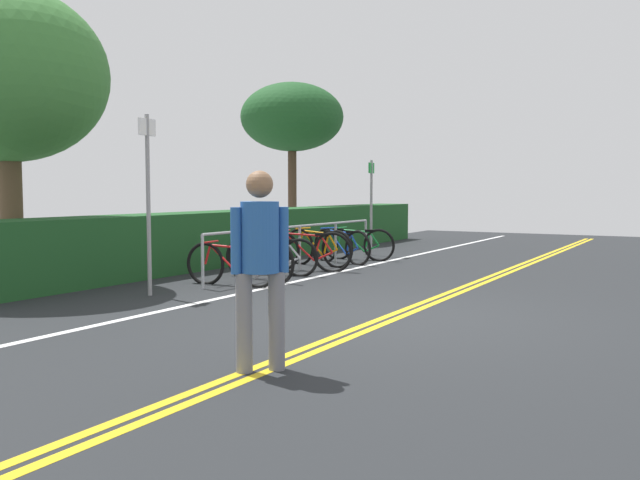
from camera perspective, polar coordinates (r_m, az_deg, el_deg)
The scene contains 18 objects.
ground_plane at distance 8.35m, azimuth 6.46°, elevation -6.49°, with size 33.29×11.95×0.05m, color #232628.
centre_line_yellow_inner at distance 8.31m, azimuth 6.97°, elevation -6.35°, with size 29.96×0.10×0.00m, color gold.
centre_line_yellow_outer at distance 8.37m, azimuth 5.96°, elevation -6.26°, with size 29.96×0.10×0.00m, color gold.
bike_lane_stripe_white at distance 9.71m, azimuth -8.29°, elevation -4.82°, with size 29.96×0.12×0.00m, color white.
bike_rack at distance 12.85m, azimuth -1.72°, elevation 0.26°, with size 5.72×0.05×0.86m.
bicycle_0 at distance 10.90m, azimuth -7.47°, elevation -2.04°, with size 0.46×1.66×0.73m.
bicycle_1 at distance 11.54m, azimuth -5.11°, elevation -1.64°, with size 0.55×1.67×0.74m.
bicycle_2 at distance 12.20m, azimuth -4.10°, elevation -1.36°, with size 0.51×1.77×0.72m.
bicycle_3 at distance 12.79m, azimuth -1.15°, elevation -0.94°, with size 0.54×1.77×0.79m.
bicycle_4 at distance 13.62m, azimuth -0.17°, elevation -0.63°, with size 0.46×1.73×0.78m.
bicycle_5 at distance 14.13m, azimuth 1.82°, elevation -0.51°, with size 0.67×1.65×0.76m.
bicycle_6 at distance 14.81m, azimuth 3.24°, elevation -0.34°, with size 0.46×1.68×0.74m.
pedestrian at distance 5.68m, azimuth -5.06°, elevation -1.40°, with size 0.38×0.36×1.68m.
sign_post_near at distance 10.03m, azimuth -14.23°, elevation 4.19°, with size 0.36×0.07×2.59m.
sign_post_far at distance 15.78m, azimuth 4.32°, elevation 3.52°, with size 0.36×0.08×2.21m.
hedge_backdrop at distance 15.19m, azimuth -5.06°, elevation 0.52°, with size 14.67×0.99×1.09m, color #1C4C21.
tree_near_left at distance 11.91m, azimuth -24.78°, elevation 12.39°, with size 3.10×3.10×4.67m.
tree_mid at distance 20.28m, azimuth -2.36°, elevation 10.21°, with size 3.03×3.03×4.66m.
Camera 1 is at (-7.52, -3.27, 1.52)m, focal length 38.14 mm.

